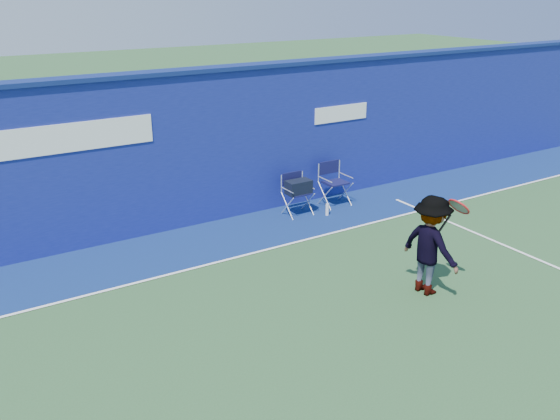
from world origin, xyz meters
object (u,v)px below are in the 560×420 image
directors_chair_left (298,198)px  water_bottle (327,210)px  directors_chair_right (335,192)px  tennis_player (430,245)px

directors_chair_left → water_bottle: directors_chair_left is taller
directors_chair_right → directors_chair_left: bearing=-175.8°
directors_chair_left → directors_chair_right: 1.03m
directors_chair_right → water_bottle: bearing=-138.9°
directors_chair_left → water_bottle: size_ratio=3.35×
directors_chair_left → directors_chair_right: bearing=4.2°
directors_chair_right → tennis_player: 4.15m
water_bottle → tennis_player: 3.62m
tennis_player → directors_chair_left: bearing=88.4°
directors_chair_left → water_bottle: 0.67m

